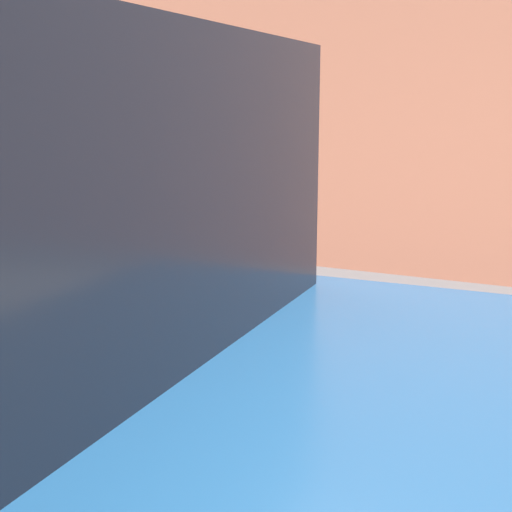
% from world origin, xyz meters
% --- Properties ---
extents(sidewalk, '(24.00, 2.80, 0.11)m').
position_xyz_m(sidewalk, '(0.00, 2.20, 0.05)').
color(sidewalk, '#ADAAA3').
rests_on(sidewalk, ground_plane).
extents(parking_meter, '(0.18, 0.15, 1.42)m').
position_xyz_m(parking_meter, '(-0.23, 1.08, 1.14)').
color(parking_meter, slate).
rests_on(parking_meter, sidewalk).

